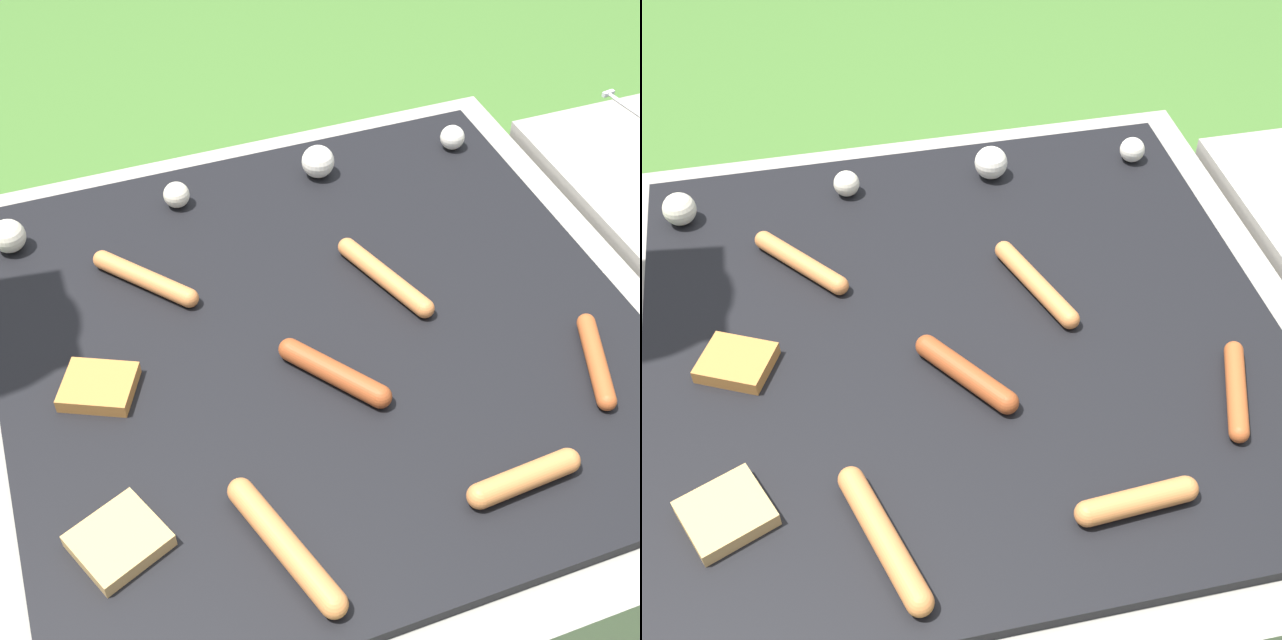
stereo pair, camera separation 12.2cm
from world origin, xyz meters
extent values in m
plane|color=#3D6628|center=(0.00, 0.00, 0.00)|extent=(14.00, 14.00, 0.00)
cube|color=gray|center=(0.00, 0.00, 0.20)|extent=(0.99, 0.99, 0.40)
cube|color=black|center=(0.00, 0.00, 0.41)|extent=(0.87, 0.87, 0.02)
cylinder|color=#C6753D|center=(0.14, -0.32, 0.44)|extent=(0.12, 0.04, 0.03)
sphere|color=#C6753D|center=(0.08, -0.33, 0.44)|extent=(0.03, 0.03, 0.03)
sphere|color=#C6753D|center=(0.20, -0.32, 0.44)|extent=(0.03, 0.03, 0.03)
cylinder|color=#C6753D|center=(0.12, 0.06, 0.44)|extent=(0.08, 0.17, 0.03)
sphere|color=#C6753D|center=(0.15, -0.02, 0.44)|extent=(0.03, 0.03, 0.03)
sphere|color=#C6753D|center=(0.09, 0.14, 0.44)|extent=(0.03, 0.03, 0.03)
cylinder|color=#A34C23|center=(0.32, -0.19, 0.43)|extent=(0.07, 0.14, 0.03)
sphere|color=#A34C23|center=(0.29, -0.25, 0.43)|extent=(0.03, 0.03, 0.03)
sphere|color=#A34C23|center=(0.34, -0.13, 0.43)|extent=(0.03, 0.03, 0.03)
cylinder|color=#C6753D|center=(-0.16, -0.31, 0.44)|extent=(0.08, 0.18, 0.03)
sphere|color=#C6753D|center=(-0.13, -0.39, 0.44)|extent=(0.03, 0.03, 0.03)
sphere|color=#C6753D|center=(-0.18, -0.22, 0.44)|extent=(0.03, 0.03, 0.03)
cylinder|color=#C6753D|center=(-0.21, 0.17, 0.44)|extent=(0.12, 0.14, 0.03)
sphere|color=#C6753D|center=(-0.26, 0.23, 0.44)|extent=(0.03, 0.03, 0.03)
sphere|color=#C6753D|center=(-0.16, 0.11, 0.44)|extent=(0.03, 0.03, 0.03)
cylinder|color=#93421E|center=(-0.01, -0.09, 0.44)|extent=(0.11, 0.13, 0.03)
sphere|color=#93421E|center=(0.03, -0.15, 0.44)|extent=(0.03, 0.03, 0.03)
sphere|color=#93421E|center=(-0.06, -0.03, 0.44)|extent=(0.03, 0.03, 0.03)
cube|color=#B27033|center=(-0.31, -0.01, 0.43)|extent=(0.12, 0.11, 0.02)
cube|color=tan|center=(-0.33, -0.24, 0.43)|extent=(0.12, 0.12, 0.02)
sphere|color=beige|center=(-0.38, 0.32, 0.45)|extent=(0.05, 0.05, 0.05)
sphere|color=beige|center=(-0.12, 0.34, 0.44)|extent=(0.04, 0.04, 0.04)
sphere|color=silver|center=(0.12, 0.34, 0.45)|extent=(0.05, 0.05, 0.05)
sphere|color=silver|center=(0.37, 0.33, 0.44)|extent=(0.04, 0.04, 0.04)
camera|label=1|loc=(-0.30, -0.80, 1.31)|focal=50.00mm
camera|label=2|loc=(-0.18, -0.84, 1.31)|focal=50.00mm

